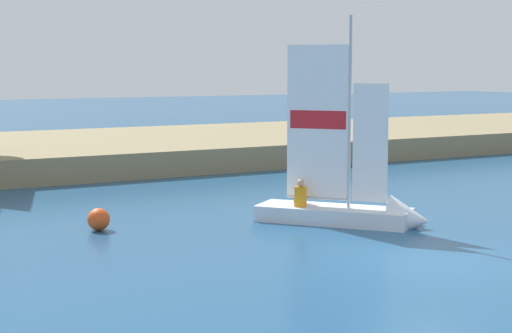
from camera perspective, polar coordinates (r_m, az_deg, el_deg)
ground_plane at (r=18.38m, az=11.89°, el=-6.37°), size 200.00×200.00×0.00m
shore_bank at (r=37.55m, az=-11.39°, el=1.04°), size 80.00×13.30×1.00m
sailboat at (r=22.30m, az=7.06°, el=-2.89°), size 3.85×4.46×5.90m
channel_buoy at (r=21.70m, az=-10.68°, el=-3.56°), size 0.58×0.58×0.58m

